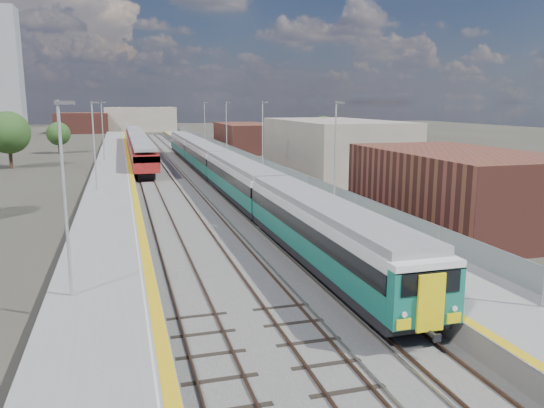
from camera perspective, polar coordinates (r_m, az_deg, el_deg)
name	(u,v)px	position (r m, az deg, el deg)	size (l,w,h in m)	color
ground	(192,174)	(64.08, -8.58, 3.20)	(320.00, 320.00, 0.00)	#47443A
ballast_bed	(171,172)	(66.30, -10.80, 3.41)	(10.50, 155.00, 0.06)	#565451
tracks	(175,170)	(68.00, -10.43, 3.67)	(8.96, 160.00, 0.17)	#4C3323
platform_right	(231,166)	(67.31, -4.40, 4.11)	(4.70, 155.00, 8.52)	slate
platform_left	(113,170)	(65.98, -16.71, 3.53)	(4.30, 155.00, 8.52)	slate
buildings	(78,94)	(151.96, -20.13, 11.09)	(72.00, 185.50, 40.00)	brown
green_train	(220,166)	(53.72, -5.58, 4.08)	(2.73, 75.96, 3.00)	black
red_train	(137,144)	(85.67, -14.27, 6.31)	(2.81, 56.96, 3.54)	black
tree_b	(8,133)	(76.24, -26.50, 6.88)	(5.40, 5.40, 7.32)	#382619
tree_c	(58,134)	(95.62, -21.99, 7.01)	(3.86, 3.86, 5.23)	#382619
tree_d	(324,130)	(88.47, 5.56, 7.92)	(4.63, 4.63, 6.27)	#382619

